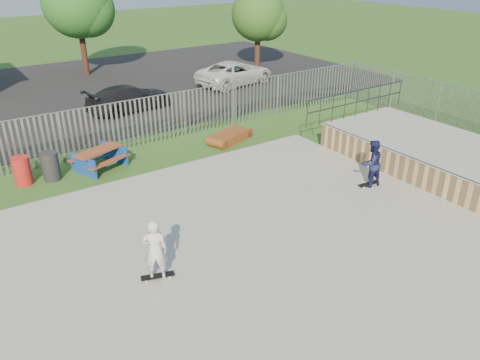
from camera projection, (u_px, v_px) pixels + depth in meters
ground at (227, 262)px, 12.22m from camera, size 120.00×120.00×0.00m
concrete_slab at (227, 260)px, 12.18m from camera, size 15.00×12.00×0.15m
quarter_pipe at (424, 152)px, 17.56m from camera, size 5.50×7.05×2.19m
fence at (178, 161)px, 15.70m from camera, size 26.04×16.02×2.00m
picnic_table at (100, 159)px, 17.39m from camera, size 2.18×2.00×0.75m
funbox at (230, 137)px, 20.06m from camera, size 2.04×1.48×0.37m
trash_bin_red at (22, 171)px, 16.16m from camera, size 0.60×0.60×0.99m
trash_bin_grey at (51, 166)px, 16.48m from camera, size 0.61×0.61×1.02m
parking_lot at (44, 97)px, 26.34m from camera, size 40.00×18.00×0.02m
car_dark at (129, 98)px, 23.75m from camera, size 4.63×2.36×1.29m
car_white at (235, 73)px, 28.49m from camera, size 5.39×3.17×1.41m
tree_mid at (77, 3)px, 29.18m from camera, size 4.34×4.34×6.69m
tree_right at (258, 14)px, 30.99m from camera, size 3.51×3.51×5.42m
skateboard_a at (369, 184)px, 15.91m from camera, size 0.82×0.28×0.08m
skateboard_b at (158, 277)px, 11.35m from camera, size 0.82×0.44×0.08m
skater_navy at (371, 163)px, 15.57m from camera, size 0.85×0.70×1.63m
skater_white at (155, 250)px, 11.01m from camera, size 0.71×0.62×1.63m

